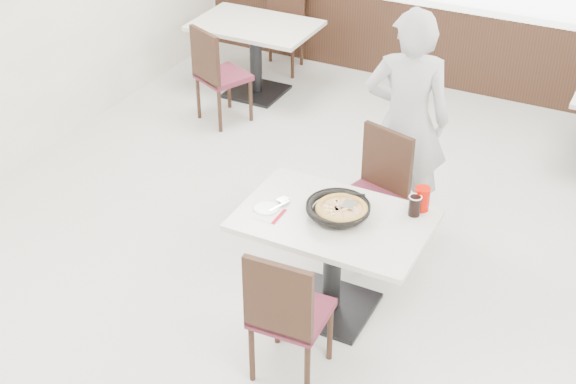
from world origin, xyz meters
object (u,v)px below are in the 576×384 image
at_px(main_table, 332,265).
at_px(red_cup, 422,199).
at_px(pizza, 342,211).
at_px(cola_glass, 415,206).
at_px(chair_far, 369,198).
at_px(pizza_pan, 338,211).
at_px(chair_near, 292,310).
at_px(bg_chair_left_near, 223,74).
at_px(bg_table_left, 256,59).
at_px(diner_person, 407,122).
at_px(side_plate, 266,208).
at_px(bg_chair_left_far, 281,28).

distance_m(main_table, red_cup, 0.73).
xyz_separation_m(pizza, cola_glass, (0.39, 0.25, 0.00)).
distance_m(chair_far, pizza_pan, 0.76).
relative_size(chair_near, cola_glass, 7.31).
bearing_deg(pizza, red_cup, 38.86).
relative_size(cola_glass, bg_chair_left_near, 0.14).
xyz_separation_m(pizza_pan, cola_glass, (0.42, 0.24, 0.02)).
distance_m(pizza_pan, bg_table_left, 3.44).
distance_m(chair_far, diner_person, 0.65).
height_order(chair_near, side_plate, chair_near).
relative_size(main_table, cola_glass, 9.23).
bearing_deg(diner_person, cola_glass, 94.96).
bearing_deg(cola_glass, main_table, -149.33).
bearing_deg(side_plate, red_cup, 27.09).
bearing_deg(red_cup, bg_chair_left_near, 145.46).
relative_size(chair_near, pizza, 3.23).
bearing_deg(chair_near, chair_far, 89.26).
relative_size(main_table, side_plate, 7.35).
distance_m(side_plate, bg_chair_left_far, 3.87).
relative_size(pizza_pan, bg_chair_left_near, 0.34).
xyz_separation_m(side_plate, bg_chair_left_far, (-1.69, 3.47, -0.28)).
relative_size(chair_far, cola_glass, 7.31).
xyz_separation_m(chair_near, diner_person, (0.02, 1.84, 0.40)).
height_order(bg_table_left, bg_chair_left_near, bg_chair_left_near).
relative_size(main_table, bg_chair_left_far, 1.26).
height_order(chair_near, diner_person, diner_person).
bearing_deg(pizza_pan, bg_table_left, 127.73).
relative_size(pizza, side_plate, 1.80).
height_order(pizza_pan, pizza, pizza).
xyz_separation_m(side_plate, cola_glass, (0.86, 0.37, 0.06)).
xyz_separation_m(pizza, side_plate, (-0.47, -0.12, -0.05)).
height_order(pizza_pan, bg_chair_left_near, bg_chair_left_near).
bearing_deg(diner_person, pizza_pan, 71.13).
bearing_deg(bg_chair_left_far, diner_person, 124.58).
bearing_deg(red_cup, chair_near, -114.66).
bearing_deg(cola_glass, chair_far, 136.22).
distance_m(pizza, bg_chair_left_far, 4.00).
relative_size(chair_near, bg_chair_left_far, 1.00).
xyz_separation_m(red_cup, bg_chair_left_near, (-2.52, 1.73, -0.35)).
bearing_deg(pizza, cola_glass, 32.67).
relative_size(chair_far, bg_chair_left_far, 1.00).
distance_m(cola_glass, bg_chair_left_near, 3.11).
height_order(main_table, bg_chair_left_near, bg_chair_left_near).
distance_m(side_plate, bg_chair_left_near, 2.74).
relative_size(pizza, diner_person, 0.17).
bearing_deg(main_table, chair_near, -88.66).
distance_m(chair_near, bg_chair_left_far, 4.52).
height_order(main_table, chair_far, chair_far).
bearing_deg(bg_chair_left_near, side_plate, -28.85).
bearing_deg(red_cup, main_table, -143.38).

